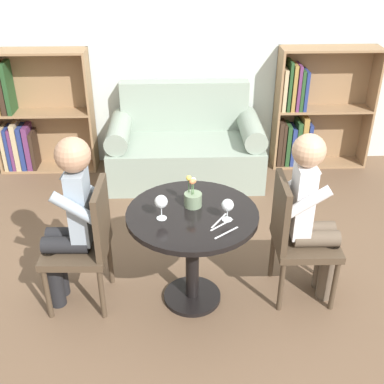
% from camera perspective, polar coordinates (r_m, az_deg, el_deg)
% --- Properties ---
extents(ground_plane, '(16.00, 16.00, 0.00)m').
position_cam_1_polar(ground_plane, '(3.48, 0.03, -12.40)').
color(ground_plane, brown).
extents(back_wall, '(5.20, 0.05, 2.70)m').
position_cam_1_polar(back_wall, '(4.97, -1.00, 18.24)').
color(back_wall, silver).
rests_on(back_wall, ground_plane).
extents(round_table, '(0.85, 0.85, 0.71)m').
position_cam_1_polar(round_table, '(3.14, 0.03, -4.91)').
color(round_table, black).
rests_on(round_table, ground_plane).
extents(couch, '(1.51, 0.80, 0.92)m').
position_cam_1_polar(couch, '(4.88, -0.79, 5.20)').
color(couch, gray).
rests_on(couch, ground_plane).
extents(bookshelf_left, '(0.99, 0.28, 1.25)m').
position_cam_1_polar(bookshelf_left, '(5.25, -18.61, 8.38)').
color(bookshelf_left, '#93704C').
rests_on(bookshelf_left, ground_plane).
extents(bookshelf_right, '(0.99, 0.28, 1.25)m').
position_cam_1_polar(bookshelf_right, '(5.22, 13.64, 8.97)').
color(bookshelf_right, '#93704C').
rests_on(bookshelf_right, ground_plane).
extents(chair_left, '(0.44, 0.44, 0.90)m').
position_cam_1_polar(chair_left, '(3.25, -12.43, -5.68)').
color(chair_left, '#473828').
rests_on(chair_left, ground_plane).
extents(chair_right, '(0.43, 0.43, 0.90)m').
position_cam_1_polar(chair_right, '(3.30, 12.22, -4.95)').
color(chair_right, '#473828').
rests_on(chair_right, ground_plane).
extents(person_left, '(0.43, 0.35, 1.23)m').
position_cam_1_polar(person_left, '(3.17, -14.29, -3.02)').
color(person_left, black).
rests_on(person_left, ground_plane).
extents(person_right, '(0.42, 0.34, 1.22)m').
position_cam_1_polar(person_right, '(3.24, 14.05, -2.55)').
color(person_right, brown).
rests_on(person_right, ground_plane).
extents(wine_glass_left, '(0.08, 0.08, 0.16)m').
position_cam_1_polar(wine_glass_left, '(2.94, -3.68, -1.24)').
color(wine_glass_left, white).
rests_on(wine_glass_left, round_table).
extents(wine_glass_right, '(0.08, 0.08, 0.14)m').
position_cam_1_polar(wine_glass_right, '(2.93, 4.24, -1.64)').
color(wine_glass_right, white).
rests_on(wine_glass_right, round_table).
extents(flower_vase, '(0.12, 0.12, 0.21)m').
position_cam_1_polar(flower_vase, '(3.09, 0.10, -0.61)').
color(flower_vase, gray).
rests_on(flower_vase, round_table).
extents(knife_left_setting, '(0.16, 0.13, 0.00)m').
position_cam_1_polar(knife_left_setting, '(2.87, 4.10, -4.84)').
color(knife_left_setting, silver).
rests_on(knife_left_setting, round_table).
extents(fork_left_setting, '(0.15, 0.13, 0.00)m').
position_cam_1_polar(fork_left_setting, '(2.94, 3.55, -3.90)').
color(fork_left_setting, silver).
rests_on(fork_left_setting, round_table).
extents(knife_right_setting, '(0.11, 0.17, 0.00)m').
position_cam_1_polar(knife_right_setting, '(2.97, 3.22, -3.40)').
color(knife_right_setting, silver).
rests_on(knife_right_setting, round_table).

